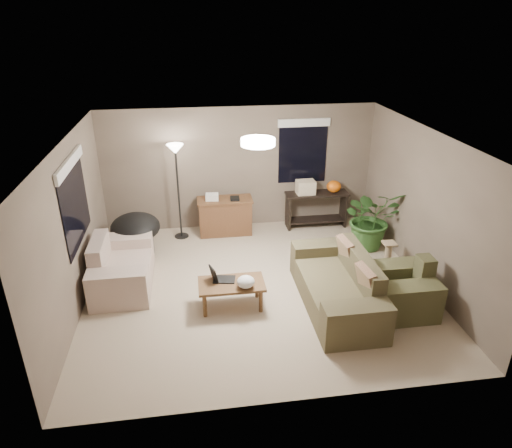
{
  "coord_description": "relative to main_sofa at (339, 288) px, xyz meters",
  "views": [
    {
      "loc": [
        -0.96,
        -6.37,
        4.11
      ],
      "look_at": [
        0.0,
        0.2,
        1.05
      ],
      "focal_mm": 32.0,
      "sensor_mm": 36.0,
      "label": 1
    }
  ],
  "objects": [
    {
      "name": "room_shell",
      "position": [
        -1.15,
        0.67,
        0.96
      ],
      "size": [
        5.5,
        5.5,
        5.5
      ],
      "color": "tan",
      "rests_on": "ground"
    },
    {
      "name": "main_sofa",
      "position": [
        0.0,
        0.0,
        0.0
      ],
      "size": [
        0.95,
        2.2,
        0.85
      ],
      "color": "brown",
      "rests_on": "ground"
    },
    {
      "name": "throw_pillows",
      "position": [
        0.26,
        0.0,
        0.36
      ],
      "size": [
        0.28,
        1.37,
        0.47
      ],
      "color": "#8C7251",
      "rests_on": "main_sofa"
    },
    {
      "name": "loveseat",
      "position": [
        -3.38,
        1.05,
        0.0
      ],
      "size": [
        0.9,
        1.6,
        0.85
      ],
      "color": "beige",
      "rests_on": "ground"
    },
    {
      "name": "armchair",
      "position": [
        0.88,
        -0.24,
        0.0
      ],
      "size": [
        0.95,
        1.0,
        0.85
      ],
      "color": "#4B4A2D",
      "rests_on": "ground"
    },
    {
      "name": "coffee_table",
      "position": [
        -1.63,
        0.17,
        0.06
      ],
      "size": [
        1.0,
        0.55,
        0.42
      ],
      "color": "brown",
      "rests_on": "ground"
    },
    {
      "name": "laptop",
      "position": [
        -1.8,
        0.27,
        0.19
      ],
      "size": [
        0.41,
        0.28,
        0.24
      ],
      "color": "black",
      "rests_on": "coffee_table"
    },
    {
      "name": "plastic_bag",
      "position": [
        -1.43,
        0.02,
        0.22
      ],
      "size": [
        0.28,
        0.26,
        0.19
      ],
      "primitive_type": "ellipsoid",
      "rotation": [
        0.0,
        0.0,
        0.07
      ],
      "color": "white",
      "rests_on": "coffee_table"
    },
    {
      "name": "desk",
      "position": [
        -1.51,
        2.78,
        0.08
      ],
      "size": [
        1.1,
        0.5,
        0.75
      ],
      "color": "brown",
      "rests_on": "ground"
    },
    {
      "name": "desk_papers",
      "position": [
        -1.67,
        2.77,
        0.51
      ],
      "size": [
        0.68,
        0.27,
        0.12
      ],
      "color": "silver",
      "rests_on": "desk"
    },
    {
      "name": "console_table",
      "position": [
        0.41,
        2.85,
        0.14
      ],
      "size": [
        1.3,
        0.4,
        0.75
      ],
      "color": "black",
      "rests_on": "ground"
    },
    {
      "name": "pumpkin",
      "position": [
        0.76,
        2.85,
        0.58
      ],
      "size": [
        0.34,
        0.34,
        0.24
      ],
      "primitive_type": "ellipsoid",
      "rotation": [
        0.0,
        0.0,
        0.17
      ],
      "color": "orange",
      "rests_on": "console_table"
    },
    {
      "name": "cardboard_box",
      "position": [
        0.16,
        2.85,
        0.59
      ],
      "size": [
        0.38,
        0.29,
        0.28
      ],
      "primitive_type": "cube",
      "rotation": [
        0.0,
        0.0,
        0.03
      ],
      "color": "beige",
      "rests_on": "console_table"
    },
    {
      "name": "papasan_chair",
      "position": [
        -3.21,
        2.12,
        0.17
      ],
      "size": [
        1.07,
        1.07,
        0.8
      ],
      "color": "black",
      "rests_on": "ground"
    },
    {
      "name": "floor_lamp",
      "position": [
        -2.41,
        2.74,
        1.3
      ],
      "size": [
        0.32,
        0.32,
        1.91
      ],
      "color": "black",
      "rests_on": "ground"
    },
    {
      "name": "ceiling_fixture",
      "position": [
        -1.15,
        0.67,
        2.15
      ],
      "size": [
        0.5,
        0.5,
        0.1
      ],
      "primitive_type": "cylinder",
      "color": "white",
      "rests_on": "room_shell"
    },
    {
      "name": "houseplant",
      "position": [
        1.18,
        1.78,
        0.18
      ],
      "size": [
        1.09,
        1.21,
        0.94
      ],
      "primitive_type": "imported",
      "color": "#2D5923",
      "rests_on": "ground"
    },
    {
      "name": "cat_scratching_post",
      "position": [
        1.21,
        0.95,
        -0.08
      ],
      "size": [
        0.32,
        0.32,
        0.5
      ],
      "color": "tan",
      "rests_on": "ground"
    },
    {
      "name": "window_left",
      "position": [
        -3.88,
        0.97,
        1.49
      ],
      "size": [
        0.05,
        1.56,
        1.33
      ],
      "color": "black",
      "rests_on": "room_shell"
    },
    {
      "name": "window_back",
      "position": [
        0.15,
        3.15,
        1.49
      ],
      "size": [
        1.06,
        0.05,
        1.33
      ],
      "color": "black",
      "rests_on": "room_shell"
    }
  ]
}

